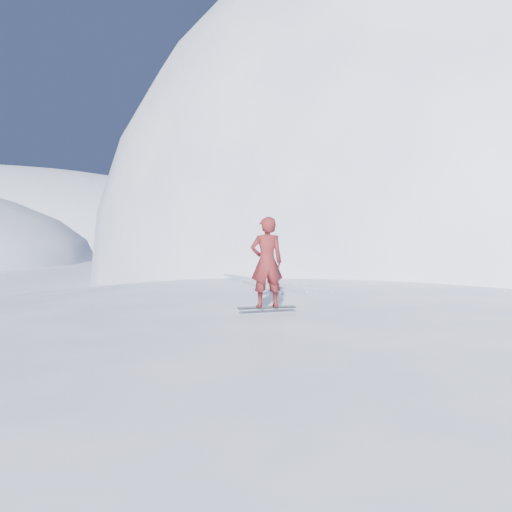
% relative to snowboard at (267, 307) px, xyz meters
% --- Properties ---
extents(ground, '(400.00, 400.00, 0.00)m').
position_rel_snowboard_xyz_m(ground, '(1.99, 0.67, -2.41)').
color(ground, white).
rests_on(ground, ground).
extents(near_ridge, '(36.00, 28.00, 4.80)m').
position_rel_snowboard_xyz_m(near_ridge, '(2.99, 3.67, -2.41)').
color(near_ridge, white).
rests_on(near_ridge, ground).
extents(summit_peak, '(60.00, 56.00, 56.00)m').
position_rel_snowboard_xyz_m(summit_peak, '(23.99, 26.67, -2.41)').
color(summit_peak, white).
rests_on(summit_peak, ground).
extents(peak_shoulder, '(28.00, 24.00, 18.00)m').
position_rel_snowboard_xyz_m(peak_shoulder, '(11.99, 20.67, -2.41)').
color(peak_shoulder, white).
rests_on(peak_shoulder, ground).
extents(wind_bumps, '(16.00, 14.40, 1.00)m').
position_rel_snowboard_xyz_m(wind_bumps, '(1.43, 2.79, -2.41)').
color(wind_bumps, white).
rests_on(wind_bumps, ground).
extents(snowboard, '(1.29, 0.26, 0.02)m').
position_rel_snowboard_xyz_m(snowboard, '(0.00, 0.00, 0.00)').
color(snowboard, black).
rests_on(snowboard, near_ridge).
extents(snowboarder, '(0.73, 0.49, 1.99)m').
position_rel_snowboard_xyz_m(snowboarder, '(0.00, 0.00, 1.01)').
color(snowboarder, maroon).
rests_on(snowboarder, snowboard).
extents(board_tracks, '(2.08, 5.98, 0.04)m').
position_rel_snowboard_xyz_m(board_tracks, '(1.19, 5.34, 0.01)').
color(board_tracks, silver).
rests_on(board_tracks, ground).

